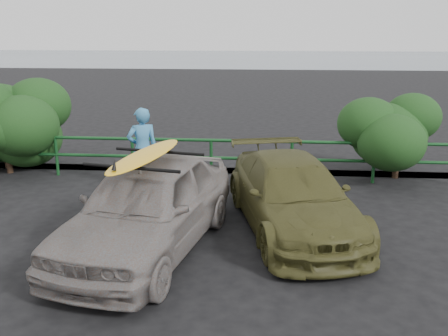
# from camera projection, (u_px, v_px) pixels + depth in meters

# --- Properties ---
(ground) EXTENTS (80.00, 80.00, 0.00)m
(ground) POSITION_uv_depth(u_px,v_px,m) (115.00, 269.00, 7.91)
(ground) COLOR black
(ocean) EXTENTS (200.00, 200.00, 0.00)m
(ocean) POSITION_uv_depth(u_px,v_px,m) (249.00, 57.00, 65.47)
(ocean) COLOR slate
(ocean) RESTS_ON ground
(guardrail) EXTENTS (14.00, 0.08, 1.04)m
(guardrail) POSITION_uv_depth(u_px,v_px,m) (172.00, 158.00, 12.57)
(guardrail) COLOR #13451D
(guardrail) RESTS_ON ground
(shrub_right) EXTENTS (3.20, 2.40, 1.96)m
(shrub_right) POSITION_uv_depth(u_px,v_px,m) (371.00, 140.00, 12.52)
(shrub_right) COLOR #1A3E16
(shrub_right) RESTS_ON ground
(sedan) EXTENTS (2.76, 4.92, 1.58)m
(sedan) POSITION_uv_depth(u_px,v_px,m) (148.00, 206.00, 8.40)
(sedan) COLOR slate
(sedan) RESTS_ON ground
(olive_vehicle) EXTENTS (2.88, 4.87, 1.32)m
(olive_vehicle) POSITION_uv_depth(u_px,v_px,m) (292.00, 195.00, 9.35)
(olive_vehicle) COLOR #494720
(olive_vehicle) RESTS_ON ground
(man) EXTENTS (0.84, 0.72, 1.95)m
(man) POSITION_uv_depth(u_px,v_px,m) (143.00, 149.00, 11.54)
(man) COLOR teal
(man) RESTS_ON ground
(roof_rack) EXTENTS (1.84, 1.46, 0.05)m
(roof_rack) POSITION_uv_depth(u_px,v_px,m) (146.00, 159.00, 8.18)
(roof_rack) COLOR black
(roof_rack) RESTS_ON sedan
(surfboard) EXTENTS (1.02, 2.57, 0.07)m
(surfboard) POSITION_uv_depth(u_px,v_px,m) (145.00, 155.00, 8.16)
(surfboard) COLOR gold
(surfboard) RESTS_ON roof_rack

